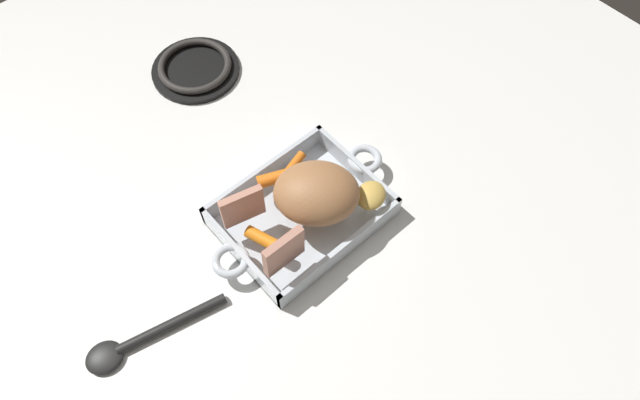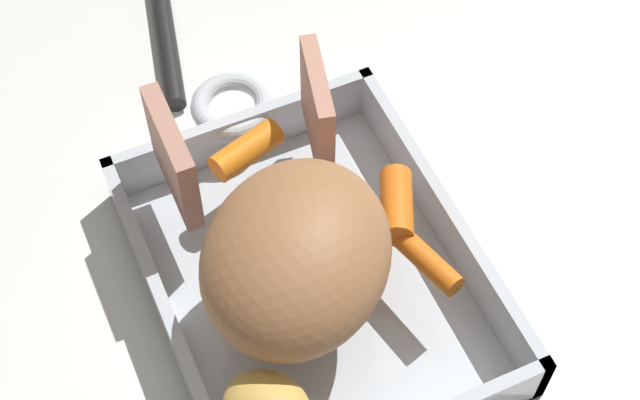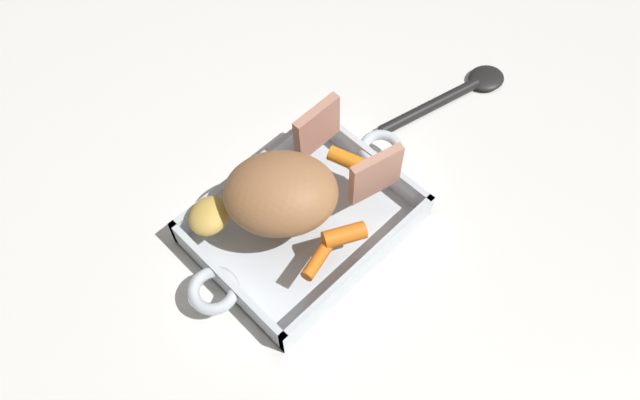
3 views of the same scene
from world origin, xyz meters
TOP-DOWN VIEW (x-y plane):
  - ground_plane at (0.00, 0.00)m, footprint 1.81×1.81m
  - roasting_dish at (0.00, 0.00)m, footprint 0.38×0.22m
  - pork_roast at (-0.02, 0.02)m, footprint 0.19×0.19m
  - roast_slice_thick at (0.09, -0.04)m, footprint 0.08×0.03m
  - roast_slice_thin at (0.09, 0.07)m, footprint 0.08×0.01m
  - baby_carrot_short at (0.01, -0.07)m, footprint 0.06×0.05m
  - baby_carrot_southeast at (-0.04, -0.07)m, footprint 0.06×0.03m
  - baby_carrot_long at (0.10, 0.01)m, footprint 0.04×0.06m

SIDE VIEW (x-z plane):
  - ground_plane at x=0.00m, z-range 0.00..0.00m
  - roasting_dish at x=0.00m, z-range -0.01..0.04m
  - baby_carrot_southeast at x=-0.04m, z-range 0.05..0.07m
  - baby_carrot_long at x=0.10m, z-range 0.05..0.07m
  - baby_carrot_short at x=0.01m, z-range 0.05..0.07m
  - roast_slice_thick at x=0.09m, z-range 0.05..0.12m
  - roast_slice_thin at x=0.09m, z-range 0.05..0.13m
  - pork_roast at x=-0.02m, z-range 0.05..0.13m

